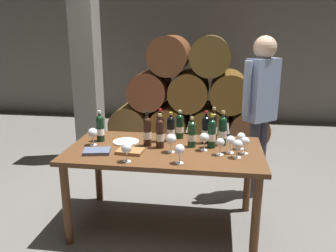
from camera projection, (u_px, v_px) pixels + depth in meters
ground_plane at (165, 225)px, 3.21m from camera, size 14.00×14.00×0.00m
cellar_back_wall at (197, 49)px, 6.83m from camera, size 10.00×0.24×2.80m
barrel_stack at (189, 97)px, 5.49m from camera, size 2.49×0.90×1.69m
stone_pillar at (87, 66)px, 4.56m from camera, size 0.32×0.32×2.60m
dining_table at (165, 158)px, 3.03m from camera, size 1.70×0.90×0.76m
wine_bottle_0 at (160, 133)px, 2.99m from camera, size 0.07×0.07×0.31m
wine_bottle_1 at (180, 126)px, 3.26m from camera, size 0.07×0.07×0.28m
wine_bottle_2 at (212, 133)px, 2.99m from camera, size 0.07×0.07×0.30m
wine_bottle_3 at (214, 126)px, 3.20m from camera, size 0.07×0.07×0.32m
wine_bottle_4 at (147, 131)px, 3.04m from camera, size 0.07×0.07×0.31m
wine_bottle_5 at (100, 128)px, 3.17m from camera, size 0.07×0.07×0.29m
wine_bottle_6 at (171, 128)px, 3.18m from camera, size 0.07×0.07×0.28m
wine_bottle_7 at (206, 129)px, 3.11m from camera, size 0.07×0.07×0.30m
wine_bottle_8 at (223, 130)px, 3.06m from camera, size 0.07×0.07×0.32m
wine_bottle_9 at (160, 128)px, 3.16m from camera, size 0.07×0.07×0.31m
wine_bottle_10 at (192, 134)px, 3.02m from camera, size 0.07×0.07×0.27m
wine_glass_0 at (245, 142)px, 2.85m from camera, size 0.07×0.07×0.15m
wine_glass_1 at (93, 133)px, 3.06m from camera, size 0.09×0.09×0.16m
wine_glass_2 at (238, 145)px, 2.76m from camera, size 0.08×0.08×0.15m
wine_glass_3 at (171, 139)px, 2.88m from camera, size 0.09×0.09×0.16m
wine_glass_4 at (241, 137)px, 2.96m from camera, size 0.07×0.07×0.15m
wine_glass_5 at (231, 141)px, 2.86m from camera, size 0.08×0.08×0.15m
wine_glass_6 at (220, 143)px, 2.82m from camera, size 0.07×0.07×0.15m
wine_glass_7 at (127, 148)px, 2.67m from camera, size 0.08×0.08×0.16m
wine_glass_8 at (180, 150)px, 2.64m from camera, size 0.08×0.08×0.16m
wine_glass_9 at (204, 138)px, 2.93m from camera, size 0.08×0.08×0.16m
tasting_notebook at (97, 151)px, 2.89m from camera, size 0.25×0.20×0.03m
leather_ledger at (130, 151)px, 2.89m from camera, size 0.23×0.18×0.03m
serving_plate at (126, 142)px, 3.16m from camera, size 0.24×0.24×0.01m
sommelier_presenting at (261, 103)px, 3.52m from camera, size 0.40×0.35×1.72m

